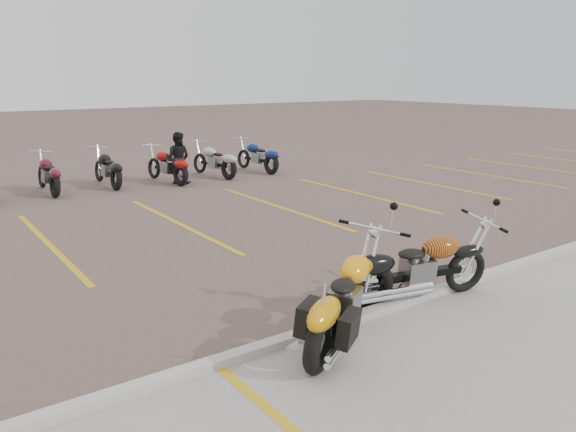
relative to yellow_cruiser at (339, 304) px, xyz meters
name	(u,v)px	position (x,y,z in m)	size (l,w,h in m)	color
ground	(284,275)	(0.80, 2.29, -0.49)	(100.00, 100.00, 0.00)	brown
concrete_apron	(546,404)	(0.80, -2.21, -0.49)	(60.00, 5.00, 0.01)	#9E9B93
curb	(370,313)	(0.80, 0.29, -0.43)	(60.00, 0.18, 0.12)	#ADAAA3
parking_stripes	(179,224)	(0.80, 6.29, -0.49)	(38.00, 5.50, 0.01)	gold
yellow_cruiser	(339,304)	(0.00, 0.00, 0.00)	(2.11, 1.40, 0.99)	black
flame_cruiser	(415,270)	(1.70, 0.34, -0.02)	(2.28, 0.66, 0.95)	black
person_b	(178,158)	(2.82, 10.70, 0.28)	(0.75, 0.58, 1.54)	black
bg_bike_row	(15,178)	(-1.55, 11.24, 0.06)	(15.66, 2.05, 1.10)	black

